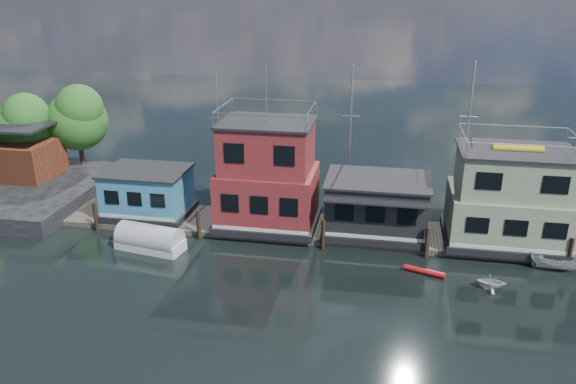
% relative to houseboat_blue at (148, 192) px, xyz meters
% --- Properties ---
extents(ground, '(160.00, 160.00, 0.00)m').
position_rel_houseboat_blue_xyz_m(ground, '(18.00, -12.00, -2.21)').
color(ground, black).
rests_on(ground, ground).
extents(dock, '(48.00, 5.00, 0.40)m').
position_rel_houseboat_blue_xyz_m(dock, '(18.00, 0.00, -2.01)').
color(dock, '#595147').
rests_on(dock, ground).
extents(houseboat_blue, '(6.40, 4.90, 3.66)m').
position_rel_houseboat_blue_xyz_m(houseboat_blue, '(0.00, 0.00, 0.00)').
color(houseboat_blue, black).
rests_on(houseboat_blue, dock).
extents(houseboat_red, '(7.40, 5.90, 11.86)m').
position_rel_houseboat_blue_xyz_m(houseboat_red, '(9.50, 0.00, 1.90)').
color(houseboat_red, black).
rests_on(houseboat_red, dock).
extents(houseboat_dark, '(7.40, 6.10, 4.06)m').
position_rel_houseboat_blue_xyz_m(houseboat_dark, '(17.50, -0.02, 0.21)').
color(houseboat_dark, black).
rests_on(houseboat_dark, dock).
extents(houseboat_green, '(8.40, 5.90, 7.03)m').
position_rel_houseboat_blue_xyz_m(houseboat_green, '(26.50, 0.00, 1.34)').
color(houseboat_green, black).
rests_on(houseboat_green, dock).
extents(pilings, '(42.28, 0.28, 2.20)m').
position_rel_houseboat_blue_xyz_m(pilings, '(17.67, -2.80, -1.11)').
color(pilings, '#2D2116').
rests_on(pilings, ground).
extents(background_masts, '(36.40, 0.16, 12.00)m').
position_rel_houseboat_blue_xyz_m(background_masts, '(22.76, 6.00, 3.35)').
color(background_masts, silver).
rests_on(background_masts, ground).
extents(shore, '(12.40, 15.72, 8.24)m').
position_rel_houseboat_blue_xyz_m(shore, '(-12.67, 3.86, 1.39)').
color(shore, black).
rests_on(shore, ground).
extents(tarp_runabout, '(5.00, 2.68, 1.93)m').
position_rel_houseboat_blue_xyz_m(tarp_runabout, '(2.19, -4.99, -1.49)').
color(tarp_runabout, silver).
rests_on(tarp_runabout, ground).
extents(motorboat, '(3.33, 1.73, 1.23)m').
position_rel_houseboat_blue_xyz_m(motorboat, '(29.12, -3.10, -1.59)').
color(motorboat, silver).
rests_on(motorboat, ground).
extents(red_kayak, '(2.60, 1.17, 0.38)m').
position_rel_houseboat_blue_xyz_m(red_kayak, '(20.82, -5.17, -2.01)').
color(red_kayak, red).
rests_on(red_kayak, ground).
extents(dinghy_white, '(1.94, 1.71, 0.97)m').
position_rel_houseboat_blue_xyz_m(dinghy_white, '(24.67, -6.29, -1.72)').
color(dinghy_white, silver).
rests_on(dinghy_white, ground).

